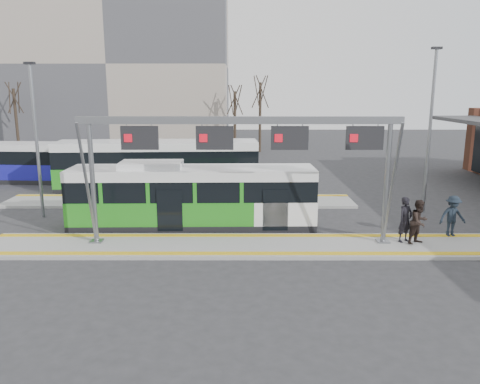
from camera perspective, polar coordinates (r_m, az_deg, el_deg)
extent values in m
plane|color=#2D2D30|center=(19.47, 1.44, -6.78)|extent=(120.00, 120.00, 0.00)
cube|color=gray|center=(19.44, 1.44, -6.57)|extent=(22.00, 3.00, 0.15)
cube|color=gray|center=(27.36, -7.36, -1.10)|extent=(20.00, 3.00, 0.15)
cube|color=gold|center=(20.51, 1.37, -5.31)|extent=(22.00, 0.35, 0.02)
cube|color=gold|center=(18.33, 1.53, -7.48)|extent=(22.00, 0.35, 0.02)
cube|color=gold|center=(28.45, -7.07, -0.40)|extent=(20.00, 0.35, 0.02)
cylinder|color=slate|center=(19.99, -17.51, 1.09)|extent=(0.20, 0.20, 5.05)
cube|color=slate|center=(20.59, -17.07, -5.73)|extent=(0.50, 0.50, 0.06)
cylinder|color=slate|center=(19.34, -18.13, 0.69)|extent=(0.12, 1.46, 4.90)
cylinder|color=slate|center=(19.96, 17.45, 1.08)|extent=(0.20, 0.20, 5.05)
cube|color=slate|center=(20.57, 17.01, -5.75)|extent=(0.50, 0.50, 0.06)
cylinder|color=slate|center=(19.31, 18.06, 0.68)|extent=(0.12, 1.46, 4.90)
cube|color=slate|center=(18.73, -0.04, 8.74)|extent=(13.00, 0.25, 0.30)
cube|color=black|center=(19.22, -12.14, 6.47)|extent=(1.50, 0.12, 0.95)
cube|color=red|center=(19.25, -13.50, 6.41)|extent=(0.32, 0.02, 0.32)
cube|color=black|center=(18.82, -3.11, 6.60)|extent=(1.50, 0.12, 0.95)
cube|color=red|center=(18.78, -4.50, 6.57)|extent=(0.32, 0.02, 0.32)
cube|color=black|center=(18.89, 6.07, 6.57)|extent=(1.50, 0.12, 0.95)
cube|color=red|center=(18.78, 4.72, 6.57)|extent=(0.32, 0.02, 0.32)
cube|color=black|center=(19.43, 14.96, 6.39)|extent=(1.50, 0.12, 0.95)
cube|color=red|center=(19.25, 13.71, 6.40)|extent=(0.32, 0.02, 0.32)
cube|color=#A39688|center=(56.12, -14.36, 14.59)|extent=(24.00, 12.00, 18.00)
cube|color=black|center=(22.46, -5.70, -3.78)|extent=(11.44, 2.65, 0.33)
cube|color=#23811C|center=(22.27, -5.74, -2.02)|extent=(11.44, 2.65, 1.09)
cube|color=black|center=(22.04, -5.79, 0.55)|extent=(11.44, 2.58, 0.95)
cube|color=white|center=(21.91, -5.83, 2.37)|extent=(11.44, 2.65, 0.47)
cube|color=orange|center=(22.19, 8.98, 2.16)|extent=(0.08, 1.70, 0.27)
cube|color=white|center=(22.09, -10.78, 3.30)|extent=(2.88, 1.75, 0.28)
cylinder|color=black|center=(22.06, -16.34, -3.70)|extent=(0.95, 0.30, 0.95)
cylinder|color=black|center=(24.04, -15.04, -2.32)|extent=(0.95, 0.30, 0.95)
cylinder|color=black|center=(21.34, 3.26, -3.74)|extent=(0.95, 0.30, 0.95)
cylinder|color=black|center=(23.38, 2.88, -2.31)|extent=(0.95, 0.30, 0.95)
cube|color=black|center=(31.00, -9.84, 0.61)|extent=(12.92, 3.47, 0.37)
cube|color=#23811C|center=(30.85, -9.89, 2.06)|extent=(12.92, 3.47, 1.23)
cube|color=black|center=(30.67, -9.97, 4.17)|extent=(12.92, 3.39, 1.07)
cube|color=white|center=(30.57, -10.03, 5.65)|extent=(12.92, 3.47, 0.53)
cylinder|color=black|center=(30.62, -18.46, 0.67)|extent=(1.08, 0.38, 1.07)
cylinder|color=black|center=(32.91, -17.39, 1.51)|extent=(1.08, 0.38, 1.07)
cylinder|color=black|center=(29.54, -2.71, 0.89)|extent=(1.08, 0.38, 1.07)
cylinder|color=black|center=(31.92, -2.76, 1.74)|extent=(1.08, 0.38, 1.07)
cube|color=black|center=(37.13, -26.11, 1.40)|extent=(10.74, 3.08, 0.32)
cube|color=#1B1A9E|center=(37.03, -26.20, 2.45)|extent=(10.74, 3.08, 1.06)
cube|color=black|center=(36.89, -26.35, 3.97)|extent=(10.73, 3.01, 0.92)
cube|color=white|center=(36.81, -26.45, 5.03)|extent=(10.74, 3.08, 0.46)
cylinder|color=black|center=(34.69, -22.44, 1.55)|extent=(0.94, 0.34, 0.92)
cylinder|color=black|center=(36.51, -21.03, 2.15)|extent=(0.94, 0.34, 0.92)
imported|color=black|center=(20.64, 19.50, -3.19)|extent=(0.83, 0.75, 1.91)
imported|color=black|center=(20.59, 21.01, -3.42)|extent=(1.14, 1.08, 1.85)
imported|color=black|center=(22.18, 24.48, -2.69)|extent=(1.23, 0.79, 1.80)
cylinder|color=#382B21|center=(47.00, -0.63, 8.35)|extent=(0.28, 0.28, 6.30)
cylinder|color=#382B21|center=(49.39, 2.46, 9.05)|extent=(0.28, 0.28, 7.19)
cylinder|color=#382B21|center=(51.36, -25.59, 7.64)|extent=(0.28, 0.28, 6.55)
cylinder|color=slate|center=(25.37, -23.54, 5.52)|extent=(0.16, 0.16, 7.64)
cube|color=black|center=(25.28, -24.29, 14.13)|extent=(0.50, 0.25, 0.12)
cylinder|color=slate|center=(26.35, 22.11, 6.72)|extent=(0.16, 0.16, 8.43)
cube|color=black|center=(26.34, 22.87, 15.88)|extent=(0.50, 0.25, 0.12)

